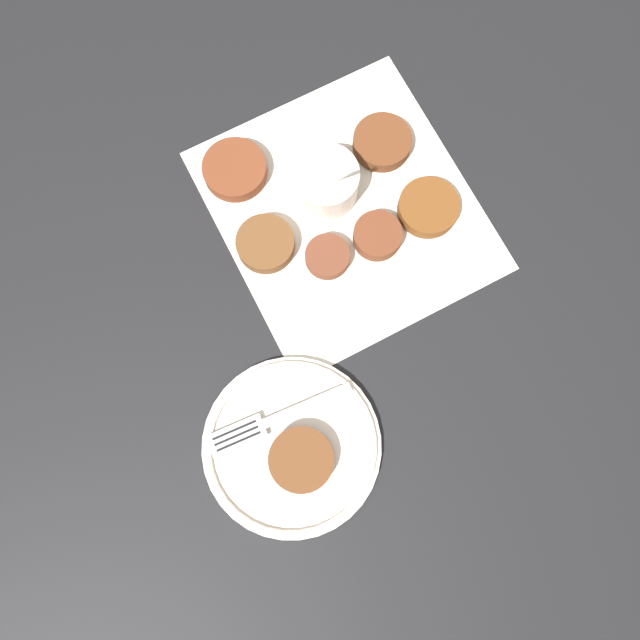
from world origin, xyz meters
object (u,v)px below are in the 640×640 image
object	(u,v)px
serving_plate	(292,446)
fritter_on_plate	(301,460)
fork	(265,424)
sauce_bowl	(325,183)

from	to	relation	value
serving_plate	fritter_on_plate	world-z (taller)	fritter_on_plate
fritter_on_plate	serving_plate	bearing A→B (deg)	9.03
serving_plate	fritter_on_plate	xyz separation A→B (m)	(-0.02, -0.00, 0.02)
fritter_on_plate	fork	world-z (taller)	fritter_on_plate
sauce_bowl	serving_plate	size ratio (longest dim) A/B	0.49
fritter_on_plate	fork	distance (m)	0.06
fork	fritter_on_plate	bearing A→B (deg)	-161.75
fork	serving_plate	bearing A→B (deg)	-157.27
serving_plate	fritter_on_plate	bearing A→B (deg)	-170.97
serving_plate	fork	bearing A→B (deg)	22.73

